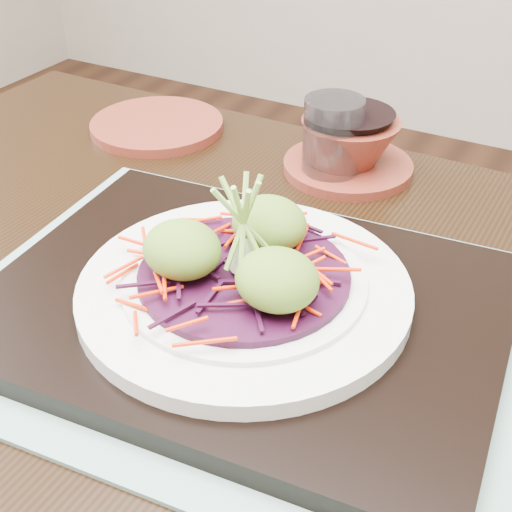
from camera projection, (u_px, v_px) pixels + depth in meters
The scene contains 11 objects.
dining_table at pixel (238, 380), 0.67m from camera, with size 1.10×0.74×0.68m.
placemat at pixel (245, 317), 0.60m from camera, with size 0.48×0.38×0.00m, color gray.
serving_tray at pixel (244, 306), 0.59m from camera, with size 0.42×0.31×0.02m, color black.
white_plate at pixel (244, 289), 0.58m from camera, with size 0.27×0.27×0.02m.
cabbage_bed at pixel (244, 275), 0.57m from camera, with size 0.17×0.17×0.01m, color #330A27.
carrot_julienne at pixel (244, 266), 0.57m from camera, with size 0.21×0.21×0.01m, color red, non-canonical shape.
guacamole_scoops at pixel (243, 250), 0.56m from camera, with size 0.15×0.13×0.05m.
scallion_garnish at pixel (244, 227), 0.55m from camera, with size 0.06×0.06×0.09m, color #8CC34E, non-canonical shape.
terracotta_side_plate at pixel (157, 125), 0.91m from camera, with size 0.17×0.17×0.01m, color maroon.
water_glass at pixel (332, 140), 0.78m from camera, with size 0.07×0.07×0.09m, color white.
terracotta_bowl_set at pixel (349, 149), 0.81m from camera, with size 0.18×0.18×0.06m.
Camera 1 is at (0.24, -0.34, 1.06)m, focal length 50.00 mm.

